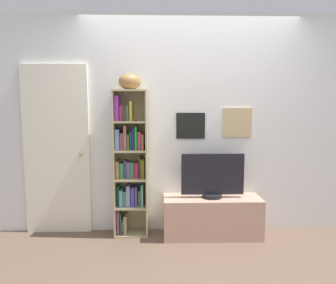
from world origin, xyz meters
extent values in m
cube|color=brown|center=(0.00, 0.00, -0.02)|extent=(5.20, 5.20, 0.04)
cube|color=silver|center=(0.00, 1.13, 1.27)|extent=(4.80, 0.06, 2.54)
cube|color=black|center=(0.01, 1.09, 1.26)|extent=(0.33, 0.02, 0.30)
cube|color=gray|center=(0.01, 1.09, 1.26)|extent=(0.28, 0.01, 0.25)
cube|color=tan|center=(0.56, 1.09, 1.30)|extent=(0.34, 0.02, 0.34)
cube|color=tan|center=(0.56, 1.09, 1.30)|extent=(0.29, 0.01, 0.29)
cube|color=tan|center=(-0.86, 0.97, 0.83)|extent=(0.02, 0.26, 1.67)
cube|color=tan|center=(-0.50, 0.97, 0.83)|extent=(0.02, 0.26, 1.67)
cube|color=tan|center=(-0.68, 1.10, 0.83)|extent=(0.38, 0.01, 1.67)
cube|color=tan|center=(-0.68, 0.97, 0.01)|extent=(0.34, 0.25, 0.02)
cube|color=tan|center=(-0.68, 0.97, 0.34)|extent=(0.34, 0.25, 0.02)
cube|color=tan|center=(-0.68, 0.97, 0.66)|extent=(0.34, 0.25, 0.02)
cube|color=tan|center=(-0.68, 0.97, 0.99)|extent=(0.34, 0.25, 0.02)
cube|color=tan|center=(-0.68, 0.97, 1.31)|extent=(0.34, 0.25, 0.02)
cube|color=tan|center=(-0.68, 0.97, 1.66)|extent=(0.34, 0.25, 0.02)
cube|color=#905190|center=(-0.83, 1.00, 0.16)|extent=(0.03, 0.18, 0.27)
cube|color=green|center=(-0.81, 1.02, 0.13)|extent=(0.02, 0.14, 0.22)
cube|color=#483B6A|center=(-0.78, 1.00, 0.11)|extent=(0.02, 0.19, 0.17)
cube|color=#8E8B5A|center=(-0.75, 0.99, 0.13)|extent=(0.04, 0.20, 0.21)
cube|color=#286E40|center=(-0.83, 1.02, 0.46)|extent=(0.03, 0.13, 0.22)
cube|color=#4F9EC4|center=(-0.79, 0.99, 0.44)|extent=(0.04, 0.20, 0.19)
cube|color=#568650|center=(-0.75, 1.00, 0.43)|extent=(0.04, 0.18, 0.17)
cube|color=#7E85C4|center=(-0.71, 0.99, 0.46)|extent=(0.04, 0.19, 0.24)
cube|color=#503E8D|center=(-0.66, 1.00, 0.46)|extent=(0.04, 0.18, 0.22)
cube|color=#32479E|center=(-0.62, 0.99, 0.46)|extent=(0.02, 0.20, 0.23)
cube|color=#A08744|center=(-0.59, 1.02, 0.43)|extent=(0.04, 0.14, 0.17)
cube|color=teal|center=(-0.55, 0.99, 0.47)|extent=(0.03, 0.19, 0.25)
cube|color=#987961|center=(-0.83, 0.99, 0.77)|extent=(0.04, 0.20, 0.20)
cube|color=green|center=(-0.78, 1.02, 0.75)|extent=(0.04, 0.14, 0.17)
cube|color=#514775|center=(-0.74, 1.02, 0.77)|extent=(0.03, 0.13, 0.20)
cube|color=#565895|center=(-0.70, 1.01, 0.76)|extent=(0.04, 0.16, 0.18)
cube|color=#388230|center=(-0.66, 1.01, 0.76)|extent=(0.04, 0.16, 0.18)
cube|color=#A62262|center=(-0.62, 1.01, 0.76)|extent=(0.04, 0.16, 0.18)
cube|color=olive|center=(-0.58, 1.02, 0.79)|extent=(0.02, 0.13, 0.24)
cube|color=#5C5E17|center=(-0.54, 0.99, 0.78)|extent=(0.04, 0.20, 0.22)
cube|color=#6B8CB8|center=(-0.82, 0.99, 1.11)|extent=(0.04, 0.20, 0.23)
cube|color=#AE6072|center=(-0.78, 1.01, 1.09)|extent=(0.04, 0.16, 0.19)
cube|color=#956557|center=(-0.74, 0.99, 1.13)|extent=(0.03, 0.19, 0.28)
cube|color=olive|center=(-0.70, 1.01, 1.08)|extent=(0.02, 0.15, 0.17)
cube|color=#19573B|center=(-0.68, 1.01, 1.10)|extent=(0.02, 0.15, 0.21)
cube|color=navy|center=(-0.65, 1.01, 1.12)|extent=(0.03, 0.15, 0.25)
cube|color=green|center=(-0.62, 1.00, 1.13)|extent=(0.02, 0.18, 0.26)
cube|color=#BD466C|center=(-0.58, 1.01, 1.10)|extent=(0.04, 0.16, 0.20)
cube|color=brown|center=(-0.54, 0.99, 1.08)|extent=(0.03, 0.19, 0.18)
cube|color=purple|center=(-0.82, 1.00, 1.46)|extent=(0.04, 0.19, 0.28)
cube|color=#A33152|center=(-0.78, 1.01, 1.41)|extent=(0.03, 0.15, 0.17)
cube|color=brown|center=(-0.74, 1.02, 1.41)|extent=(0.04, 0.15, 0.17)
cube|color=#355D2F|center=(-0.70, 0.99, 1.41)|extent=(0.02, 0.19, 0.18)
cube|color=#AB9929|center=(-0.67, 0.99, 1.43)|extent=(0.03, 0.20, 0.22)
ellipsoid|color=olive|center=(-0.68, 0.97, 1.76)|extent=(0.31, 0.29, 0.18)
cube|color=tan|center=(0.25, 0.91, 0.23)|extent=(1.10, 0.39, 0.45)
cube|color=#856757|center=(0.25, 0.72, 0.23)|extent=(0.99, 0.01, 0.29)
cylinder|color=black|center=(0.25, 0.91, 0.47)|extent=(0.22, 0.22, 0.04)
cube|color=black|center=(0.25, 0.91, 0.72)|extent=(0.71, 0.04, 0.46)
cube|color=#283550|center=(0.25, 0.89, 0.72)|extent=(0.67, 0.01, 0.42)
cube|color=silver|center=(-1.54, 1.08, 0.98)|extent=(0.75, 0.04, 1.96)
cube|color=beige|center=(-1.54, 1.06, 1.37)|extent=(0.48, 0.01, 0.70)
cube|color=beige|center=(-1.54, 1.06, 0.55)|extent=(0.48, 0.01, 0.70)
sphere|color=tan|center=(-1.26, 1.03, 0.94)|extent=(0.04, 0.04, 0.04)
camera|label=1|loc=(-0.35, -2.46, 1.47)|focal=32.63mm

